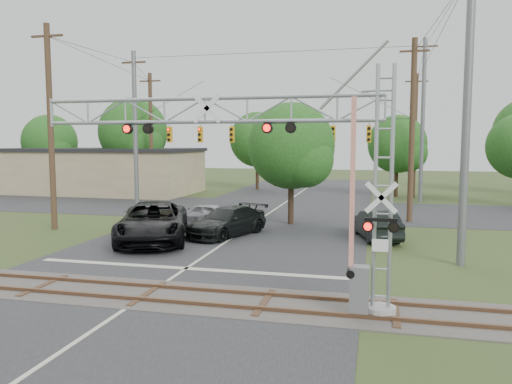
% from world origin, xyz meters
% --- Properties ---
extents(ground, '(160.00, 160.00, 0.00)m').
position_xyz_m(ground, '(0.00, 0.00, 0.00)').
color(ground, '#364821').
rests_on(ground, ground).
extents(road_main, '(14.00, 90.00, 0.02)m').
position_xyz_m(road_main, '(0.00, 10.00, 0.01)').
color(road_main, '#262729').
rests_on(road_main, ground).
extents(road_cross, '(90.00, 12.00, 0.02)m').
position_xyz_m(road_cross, '(0.00, 24.00, 0.01)').
color(road_cross, '#262729').
rests_on(road_cross, ground).
extents(railroad_track, '(90.00, 3.20, 0.17)m').
position_xyz_m(railroad_track, '(0.00, 2.00, 0.03)').
color(railroad_track, '#46403D').
rests_on(railroad_track, ground).
extents(crossing_gantry, '(11.26, 0.93, 7.28)m').
position_xyz_m(crossing_gantry, '(4.27, 1.64, 4.53)').
color(crossing_gantry, '#969691').
rests_on(crossing_gantry, ground).
extents(traffic_signal_span, '(19.34, 0.36, 11.50)m').
position_xyz_m(traffic_signal_span, '(0.88, 20.00, 5.72)').
color(traffic_signal_span, slate).
rests_on(traffic_signal_span, ground).
extents(pickup_black, '(5.57, 7.89, 2.00)m').
position_xyz_m(pickup_black, '(-3.71, 10.35, 1.00)').
color(pickup_black, black).
rests_on(pickup_black, ground).
extents(car_dark, '(3.97, 5.83, 1.57)m').
position_xyz_m(car_dark, '(-0.47, 12.78, 0.78)').
color(car_dark, black).
rests_on(car_dark, ground).
extents(sedan_silver, '(4.02, 1.83, 1.34)m').
position_xyz_m(sedan_silver, '(-2.42, 15.93, 0.67)').
color(sedan_silver, '#96979D').
rests_on(sedan_silver, ground).
extents(suv_dark, '(2.79, 4.92, 1.53)m').
position_xyz_m(suv_dark, '(7.43, 13.76, 0.77)').
color(suv_dark, black).
rests_on(suv_dark, ground).
extents(commercial_building, '(19.25, 10.04, 4.47)m').
position_xyz_m(commercial_building, '(-19.51, 32.07, 2.24)').
color(commercial_building, '#988365').
rests_on(commercial_building, ground).
extents(streetlight, '(2.45, 0.25, 9.17)m').
position_xyz_m(streetlight, '(8.28, 26.64, 5.13)').
color(streetlight, slate).
rests_on(streetlight, ground).
extents(utility_poles, '(25.43, 26.31, 13.65)m').
position_xyz_m(utility_poles, '(2.31, 23.06, 6.17)').
color(utility_poles, '#40281D').
rests_on(utility_poles, ground).
extents(treeline, '(53.98, 29.32, 9.42)m').
position_xyz_m(treeline, '(0.40, 33.55, 5.46)').
color(treeline, '#332417').
rests_on(treeline, ground).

